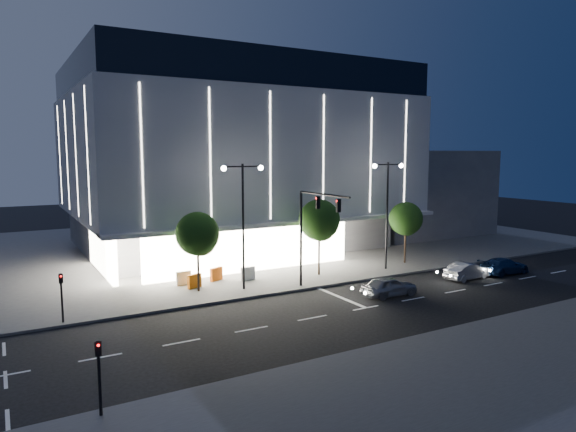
% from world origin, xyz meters
% --- Properties ---
extents(ground, '(160.00, 160.00, 0.00)m').
position_xyz_m(ground, '(0.00, 0.00, 0.00)').
color(ground, black).
rests_on(ground, ground).
extents(sidewalk_museum, '(70.00, 40.00, 0.15)m').
position_xyz_m(sidewalk_museum, '(5.00, 24.00, 0.07)').
color(sidewalk_museum, '#474747').
rests_on(sidewalk_museum, ground).
extents(sidewalk_near, '(70.00, 10.00, 0.15)m').
position_xyz_m(sidewalk_near, '(5.00, -12.00, 0.07)').
color(sidewalk_near, '#474747').
rests_on(sidewalk_near, ground).
extents(museum, '(30.00, 25.80, 18.00)m').
position_xyz_m(museum, '(2.98, 22.31, 9.27)').
color(museum, '#4C4C51').
rests_on(museum, ground).
extents(annex_building, '(16.00, 20.00, 10.00)m').
position_xyz_m(annex_building, '(26.00, 24.00, 5.00)').
color(annex_building, '#4C4C51').
rests_on(annex_building, ground).
extents(traffic_mast, '(0.33, 5.89, 7.07)m').
position_xyz_m(traffic_mast, '(1.00, 3.34, 5.03)').
color(traffic_mast, black).
rests_on(traffic_mast, ground).
extents(street_lamp_west, '(3.16, 0.36, 9.00)m').
position_xyz_m(street_lamp_west, '(-3.00, 6.00, 5.96)').
color(street_lamp_west, black).
rests_on(street_lamp_west, ground).
extents(street_lamp_east, '(3.16, 0.36, 9.00)m').
position_xyz_m(street_lamp_east, '(10.00, 6.00, 5.96)').
color(street_lamp_east, black).
rests_on(street_lamp_east, ground).
extents(ped_signal_far, '(0.22, 0.24, 3.00)m').
position_xyz_m(ped_signal_far, '(-15.00, 4.50, 1.89)').
color(ped_signal_far, black).
rests_on(ped_signal_far, ground).
extents(ped_signal_near, '(0.22, 0.24, 3.00)m').
position_xyz_m(ped_signal_near, '(-15.00, -7.50, 1.89)').
color(ped_signal_near, black).
rests_on(ped_signal_near, ground).
extents(tree_left, '(3.02, 3.02, 5.72)m').
position_xyz_m(tree_left, '(-5.97, 7.02, 4.03)').
color(tree_left, black).
rests_on(tree_left, ground).
extents(tree_mid, '(3.25, 3.25, 6.15)m').
position_xyz_m(tree_mid, '(4.03, 7.02, 4.33)').
color(tree_mid, black).
rests_on(tree_mid, ground).
extents(tree_right, '(2.91, 2.91, 5.51)m').
position_xyz_m(tree_right, '(13.03, 7.02, 3.88)').
color(tree_right, black).
rests_on(tree_right, ground).
extents(car_lead, '(4.09, 1.76, 1.37)m').
position_xyz_m(car_lead, '(5.08, -0.15, 0.69)').
color(car_lead, gray).
rests_on(car_lead, ground).
extents(car_second, '(4.14, 1.63, 1.34)m').
position_xyz_m(car_second, '(13.49, 0.50, 0.67)').
color(car_second, '#ADAFB5').
rests_on(car_second, ground).
extents(car_third, '(4.56, 1.96, 1.31)m').
position_xyz_m(car_third, '(17.45, 0.27, 0.66)').
color(car_third, navy).
rests_on(car_third, ground).
extents(barrier_a, '(1.12, 0.60, 1.00)m').
position_xyz_m(barrier_a, '(-5.95, 7.97, 0.65)').
color(barrier_a, orange).
rests_on(barrier_a, sidewalk_museum).
extents(barrier_b, '(1.11, 0.27, 1.00)m').
position_xyz_m(barrier_b, '(-6.35, 9.23, 0.65)').
color(barrier_b, '#BABABA').
rests_on(barrier_b, sidewalk_museum).
extents(barrier_c, '(1.11, 0.65, 1.00)m').
position_xyz_m(barrier_c, '(-3.79, 9.22, 0.65)').
color(barrier_c, '#CD500B').
rests_on(barrier_c, sidewalk_museum).
extents(barrier_d, '(1.11, 0.32, 1.00)m').
position_xyz_m(barrier_d, '(-1.64, 8.22, 0.65)').
color(barrier_d, silver).
rests_on(barrier_d, sidewalk_museum).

